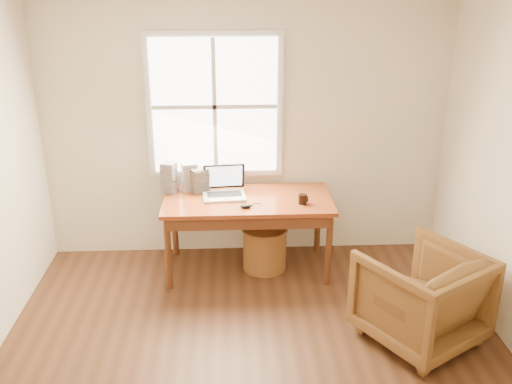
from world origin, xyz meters
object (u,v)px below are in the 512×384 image
desk (248,200)px  coffee_mug (303,199)px  laptop (224,182)px  wicker_stool (265,249)px  armchair (421,297)px  cd_stack_a (189,177)px

desk → coffee_mug: 0.53m
laptop → wicker_stool: bearing=-10.3°
wicker_stool → coffee_mug: bearing=-24.5°
armchair → wicker_stool: size_ratio=1.98×
laptop → coffee_mug: bearing=-19.8°
cd_stack_a → coffee_mug: bearing=-20.9°
wicker_stool → cd_stack_a: cd_stack_a is taller
desk → cd_stack_a: bearing=155.9°
desk → laptop: (-0.22, 0.03, 0.18)m
laptop → cd_stack_a: size_ratio=1.59×
armchair → laptop: size_ratio=1.92×
armchair → coffee_mug: 1.40m
armchair → wicker_stool: (-1.15, 1.22, -0.17)m
wicker_stool → laptop: size_ratio=0.97×
wicker_stool → coffee_mug: 0.69m
desk → laptop: laptop is taller
laptop → cd_stack_a: laptop is taller
wicker_stool → armchair: bearing=-46.6°
desk → wicker_stool: size_ratio=3.77×
cd_stack_a → armchair: bearing=-38.0°
armchair → coffee_mug: coffee_mug is taller
armchair → coffee_mug: size_ratio=9.27×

